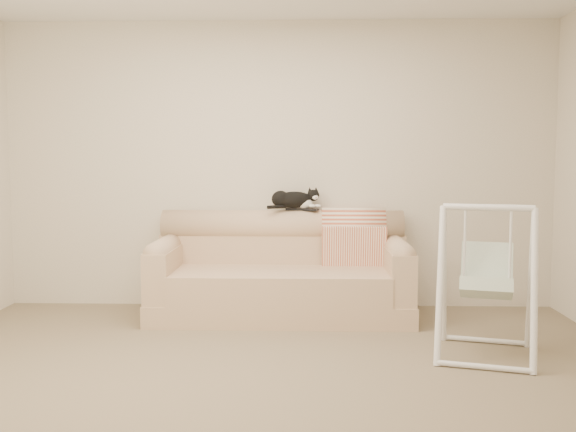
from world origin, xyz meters
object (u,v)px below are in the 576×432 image
at_px(tuxedo_cat, 294,200).
at_px(remote_b, 309,209).
at_px(sofa, 281,275).
at_px(remote_a, 296,209).
at_px(baby_swing, 486,281).

bearing_deg(tuxedo_cat, remote_b, -9.93).
height_order(sofa, remote_b, remote_b).
xyz_separation_m(remote_a, remote_b, (0.13, -0.04, -0.00)).
relative_size(remote_a, remote_b, 1.05).
distance_m(sofa, tuxedo_cat, 0.69).
bearing_deg(tuxedo_cat, baby_swing, -45.27).
bearing_deg(baby_swing, remote_b, 132.14).
distance_m(remote_a, tuxedo_cat, 0.09).
relative_size(tuxedo_cat, baby_swing, 0.46).
bearing_deg(remote_a, remote_b, -17.18).
height_order(remote_b, baby_swing, baby_swing).
relative_size(sofa, tuxedo_cat, 4.51).
height_order(remote_a, baby_swing, baby_swing).
distance_m(remote_b, baby_swing, 1.84).
bearing_deg(baby_swing, tuxedo_cat, 134.73).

